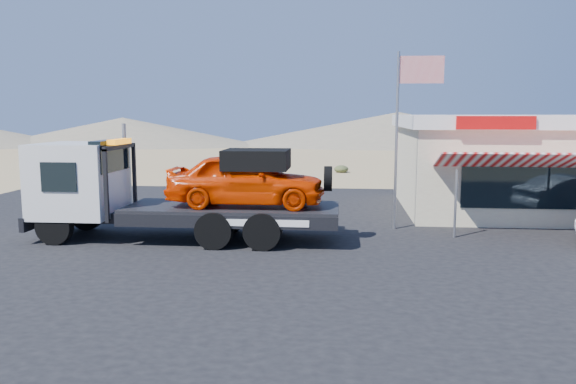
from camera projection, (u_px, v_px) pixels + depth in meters
name	position (u px, v px, depth m)	size (l,w,h in m)	color
ground	(236.00, 259.00, 15.42)	(120.00, 120.00, 0.00)	#A2845C
asphalt_lot	(314.00, 237.00, 18.18)	(32.00, 24.00, 0.02)	black
tow_truck	(177.00, 186.00, 17.62)	(9.47, 2.81, 3.17)	black
jerky_store	(528.00, 162.00, 23.00)	(10.40, 9.97, 3.90)	beige
flagpole	(404.00, 120.00, 18.87)	(1.55, 0.10, 6.00)	#99999E
desert_scrub	(8.00, 192.00, 26.58)	(27.76, 33.57, 0.71)	#374022
distant_hills	(241.00, 131.00, 70.44)	(126.00, 48.00, 4.20)	#726B59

